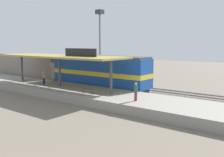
# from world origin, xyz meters

# --- Properties ---
(ground_plane) EXTENTS (120.00, 120.00, 0.00)m
(ground_plane) POSITION_xyz_m (2.00, 0.00, 0.00)
(ground_plane) COLOR #706656
(track_near) EXTENTS (3.20, 110.00, 0.16)m
(track_near) POSITION_xyz_m (0.00, 0.00, 0.03)
(track_near) COLOR #5F5649
(track_near) RESTS_ON ground
(track_far) EXTENTS (3.20, 110.00, 0.16)m
(track_far) POSITION_xyz_m (4.60, 0.00, 0.03)
(track_far) COLOR #5F5649
(track_far) RESTS_ON ground
(platform) EXTENTS (6.00, 44.00, 0.90)m
(platform) POSITION_xyz_m (-4.60, 0.00, 0.45)
(platform) COLOR gray
(platform) RESTS_ON ground
(station_canopy) EXTENTS (5.20, 18.00, 4.70)m
(station_canopy) POSITION_xyz_m (-4.60, -0.09, 4.53)
(station_canopy) COLOR #47474C
(station_canopy) RESTS_ON platform
(platform_bench) EXTENTS (0.44, 1.70, 0.50)m
(platform_bench) POSITION_xyz_m (-6.00, -5.99, 1.34)
(platform_bench) COLOR #333338
(platform_bench) RESTS_ON platform
(locomotive) EXTENTS (2.93, 14.43, 4.44)m
(locomotive) POSITION_xyz_m (0.00, -2.44, 2.41)
(locomotive) COLOR #28282D
(locomotive) RESTS_ON track_near
(passenger_carriage_single) EXTENTS (2.90, 20.00, 4.24)m
(passenger_carriage_single) POSITION_xyz_m (0.00, 15.56, 2.31)
(passenger_carriage_single) COLOR #28282D
(passenger_carriage_single) RESTS_ON track_near
(freight_car) EXTENTS (2.80, 12.00, 3.54)m
(freight_car) POSITION_xyz_m (4.60, 8.00, 1.97)
(freight_car) COLOR #28282D
(freight_car) RESTS_ON track_far
(light_mast) EXTENTS (1.10, 1.10, 11.70)m
(light_mast) POSITION_xyz_m (7.80, 4.04, 8.40)
(light_mast) COLOR slate
(light_mast) RESTS_ON ground
(person_waiting) EXTENTS (0.34, 0.34, 1.71)m
(person_waiting) POSITION_xyz_m (-5.72, -11.74, 1.85)
(person_waiting) COLOR maroon
(person_waiting) RESTS_ON platform
(person_walking) EXTENTS (0.34, 0.34, 1.71)m
(person_walking) POSITION_xyz_m (-4.87, 2.78, 1.85)
(person_walking) COLOR navy
(person_walking) RESTS_ON platform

